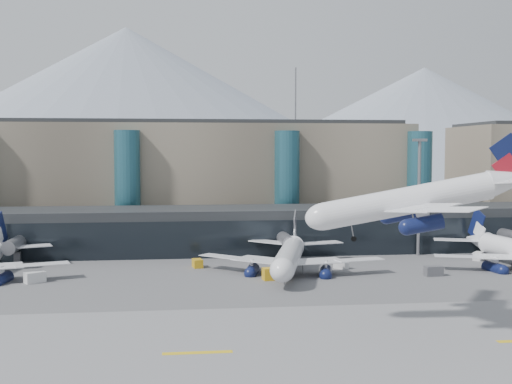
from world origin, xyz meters
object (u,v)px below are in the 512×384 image
Objects in this scene: jet_parked_mid at (290,248)px; veh_h at (274,274)px; veh_d at (478,256)px; hero_jet at (430,191)px; veh_c at (434,271)px; veh_g at (341,265)px; lightmast_mid at (419,190)px; veh_b at (197,263)px; veh_a at (35,277)px.

jet_parked_mid is 9.21m from veh_h.
veh_d is 48.17m from veh_h.
jet_parked_mid is (-11.22, 40.44, -13.35)m from hero_jet.
veh_d is (15.96, 15.19, -0.06)m from veh_c.
veh_c is at bearing -8.67° from veh_h.
jet_parked_mid reaches higher than veh_g.
veh_c is (25.47, -7.36, -3.61)m from jet_parked_mid.
veh_c is 17.61m from veh_g.
veh_d is at bearing -36.99° from lightmast_mid.
hero_jet is at bearing -73.63° from veh_h.
lightmast_mid is at bearing 76.72° from hero_jet.
veh_h is (-14.64, -9.11, 0.28)m from veh_g.
hero_jet is at bearing -117.55° from veh_c.
veh_b is 0.87× the size of veh_c.
veh_d is at bearing -24.91° from veh_a.
veh_g is at bearing 97.51° from hero_jet.
veh_d is (30.21, 48.27, -17.01)m from hero_jet.
veh_a is at bearing 110.64° from jet_parked_mid.
veh_a is at bearing 139.39° from veh_d.
veh_a is 1.14× the size of veh_d.
veh_h reaches higher than veh_g.
veh_g is at bearing -26.43° from veh_a.
hero_jet reaches higher than veh_b.
veh_c is 29.74m from veh_h.
lightmast_mid is 9.44× the size of veh_g.
lightmast_mid is 0.81× the size of hero_jet.
jet_parked_mid is 26.76m from veh_c.
veh_b is (28.56, 11.29, -0.13)m from veh_a.
jet_parked_mid is 9.59× the size of veh_h.
veh_b is (-28.71, 46.61, -17.04)m from hero_jet.
hero_jet is 69.38m from veh_a.
lightmast_mid is 81.09m from veh_a.
veh_a reaches higher than veh_d.
veh_g is at bearing 142.12° from veh_d.
veh_b is 45.03m from veh_c.
veh_c is 1.20× the size of veh_g.
jet_parked_mid reaches higher than veh_d.
veh_h reaches higher than veh_c.
hero_jet is 40.17m from veh_h.
lightmast_mid is at bearing 24.15° from veh_h.
jet_parked_mid is at bearing -121.22° from veh_g.
lightmast_mid is 44.30m from veh_h.
veh_d is at bearing 39.32° from veh_c.
jet_parked_mid is at bearing 51.27° from veh_h.
jet_parked_mid is (-31.19, -15.54, -9.90)m from lightmast_mid.
veh_a is (-77.24, -20.67, -13.47)m from lightmast_mid.
lightmast_mid reaches higher than jet_parked_mid.
hero_jet is 10.57× the size of veh_d.
veh_d is (58.92, 1.66, 0.03)m from veh_b.
lightmast_mid is 8.61× the size of veh_d.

